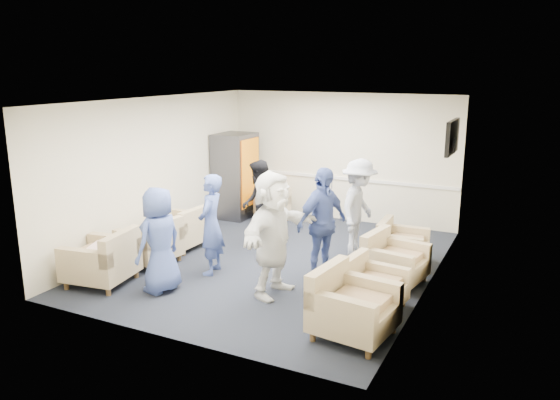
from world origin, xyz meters
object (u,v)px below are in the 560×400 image
at_px(person_back_right, 359,207).
at_px(armchair_left_mid, 152,244).
at_px(armchair_right_midfar, 392,262).
at_px(armchair_left_far, 182,231).
at_px(person_front_left, 159,240).
at_px(armchair_corner, 271,204).
at_px(vending_machine, 236,176).
at_px(person_back_left, 259,204).
at_px(person_front_right, 273,234).
at_px(person_mid_right, 322,223).
at_px(armchair_right_midnear, 371,288).
at_px(armchair_right_far, 400,245).
at_px(armchair_left_near, 104,262).
at_px(person_mid_left, 211,225).
at_px(armchair_right_near, 350,308).

bearing_deg(person_back_right, armchair_left_mid, 123.88).
relative_size(armchair_left_mid, armchair_right_midfar, 1.00).
xyz_separation_m(armchair_left_far, person_front_left, (0.89, -1.75, 0.46)).
bearing_deg(armchair_left_mid, person_back_right, 131.96).
height_order(armchair_left_mid, armchair_corner, armchair_left_mid).
distance_m(armchair_corner, person_back_right, 2.87).
relative_size(armchair_corner, person_front_left, 0.69).
distance_m(vending_machine, person_front_left, 4.18).
distance_m(person_back_left, person_front_right, 2.22).
bearing_deg(person_mid_right, armchair_right_midnear, -105.79).
height_order(armchair_right_far, person_back_right, person_back_right).
bearing_deg(armchair_corner, armchair_right_midfar, 107.07).
height_order(armchair_left_near, armchair_right_midnear, armchair_left_near).
height_order(armchair_left_mid, armchair_left_far, armchair_left_mid).
height_order(armchair_left_near, armchair_left_far, armchair_left_near).
distance_m(armchair_right_far, armchair_corner, 3.55).
bearing_deg(person_mid_right, person_mid_left, 131.83).
distance_m(armchair_right_midfar, person_back_left, 2.78).
distance_m(armchair_right_midnear, person_back_left, 3.18).
bearing_deg(person_back_left, person_back_right, 72.86).
relative_size(armchair_right_near, person_mid_right, 0.58).
relative_size(person_front_left, person_mid_right, 0.89).
distance_m(armchair_left_near, person_front_right, 2.64).
bearing_deg(vending_machine, armchair_right_midfar, -28.73).
bearing_deg(person_mid_right, person_front_right, 179.17).
distance_m(armchair_right_far, person_back_right, 0.95).
bearing_deg(armchair_right_far, armchair_corner, 62.49).
bearing_deg(armchair_corner, armchair_right_far, 118.07).
distance_m(armchair_left_mid, person_mid_left, 1.23).
xyz_separation_m(armchair_left_far, armchair_right_near, (3.83, -1.85, 0.03)).
relative_size(person_mid_left, person_front_right, 0.88).
height_order(armchair_right_near, person_mid_left, person_mid_left).
bearing_deg(armchair_right_midfar, person_back_right, 49.78).
height_order(armchair_left_near, person_mid_left, person_mid_left).
bearing_deg(armchair_left_near, person_mid_left, 124.59).
height_order(armchair_right_midnear, armchair_right_midfar, armchair_right_midfar).
relative_size(armchair_left_far, armchair_corner, 0.79).
bearing_deg(armchair_left_far, person_mid_right, 88.36).
xyz_separation_m(armchair_right_far, person_mid_right, (-0.94, -1.18, 0.57)).
distance_m(armchair_right_near, armchair_right_midfar, 1.90).
height_order(person_mid_left, person_back_left, person_mid_left).
distance_m(vending_machine, person_mid_right, 3.90).
relative_size(armchair_right_far, person_back_left, 0.50).
xyz_separation_m(person_mid_left, person_mid_right, (1.63, 0.61, 0.07)).
height_order(armchair_left_far, vending_machine, vending_machine).
relative_size(armchair_corner, person_front_right, 0.59).
distance_m(armchair_right_midnear, armchair_corner, 4.80).
bearing_deg(person_mid_left, person_mid_right, 98.42).
bearing_deg(armchair_right_far, person_back_right, 80.61).
distance_m(person_back_left, person_mid_right, 1.86).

